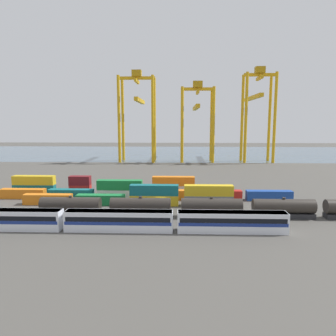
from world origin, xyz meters
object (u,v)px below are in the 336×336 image
gantry_crane_west (138,108)px  gantry_crane_central (197,113)px  shipping_container_6 (23,194)px  passenger_train (119,220)px  gantry_crane_east (257,106)px  shipping_container_1 (101,200)px  freight_tank_row (211,207)px  shipping_container_11 (219,195)px  shipping_container_8 (120,194)px

gantry_crane_west → gantry_crane_central: size_ratio=1.14×
shipping_container_6 → passenger_train: bearing=-38.9°
gantry_crane_east → shipping_container_1: bearing=-122.9°
gantry_crane_east → freight_tank_row: bearing=-108.1°
freight_tank_row → passenger_train: bearing=-153.1°
shipping_container_6 → gantry_crane_central: (52.16, 88.30, 24.15)m
passenger_train → shipping_container_11: bearing=48.7°
passenger_train → gantry_crane_west: size_ratio=1.34×
shipping_container_6 → gantry_crane_central: size_ratio=0.29×
gantry_crane_central → gantry_crane_east: 31.83m
freight_tank_row → shipping_container_1: size_ratio=6.24×
gantry_crane_central → passenger_train: bearing=-100.4°
shipping_container_1 → gantry_crane_east: 115.38m
shipping_container_8 → gantry_crane_east: gantry_crane_east is taller
shipping_container_11 → gantry_crane_east: bearing=70.9°
shipping_container_6 → freight_tank_row: bearing=-17.5°
freight_tank_row → gantry_crane_east: bearing=71.9°
gantry_crane_west → shipping_container_1: bearing=-88.5°
shipping_container_1 → shipping_container_6: (-22.97, 6.14, 0.00)m
passenger_train → shipping_container_8: size_ratio=5.24×
freight_tank_row → gantry_crane_west: bearing=105.9°
shipping_container_11 → gantry_crane_central: (-1.22, 88.30, 24.15)m
freight_tank_row → shipping_container_6: 52.25m
shipping_container_6 → gantry_crane_central: gantry_crane_central is taller
shipping_container_6 → gantry_crane_west: size_ratio=0.26×
passenger_train → shipping_container_1: passenger_train is taller
shipping_container_8 → gantry_crane_east: size_ratio=0.25×
passenger_train → gantry_crane_central: (20.91, 113.47, 23.30)m
shipping_container_11 → gantry_crane_central: size_ratio=0.29×
shipping_container_6 → shipping_container_8: bearing=0.0°
shipping_container_6 → gantry_crane_central: 105.36m
gantry_crane_central → gantry_crane_east: bearing=-0.8°
freight_tank_row → gantry_crane_central: size_ratio=1.81×
shipping_container_6 → gantry_crane_east: 124.56m
gantry_crane_east → shipping_container_6: bearing=-133.6°
passenger_train → shipping_container_8: (-4.55, 25.17, -0.84)m
shipping_container_8 → gantry_crane_west: bearing=94.0°
shipping_container_8 → gantry_crane_west: (-6.12, 87.04, 27.14)m
shipping_container_6 → gantry_crane_west: 93.47m
freight_tank_row → gantry_crane_central: gantry_crane_central is taller
gantry_crane_west → gantry_crane_east: size_ratio=0.97×
freight_tank_row → shipping_container_11: (3.57, 15.75, -0.86)m
shipping_container_11 → gantry_crane_west: 96.90m
shipping_container_6 → gantry_crane_west: bearing=76.7°
passenger_train → freight_tank_row: (18.56, 9.43, 0.01)m
gantry_crane_west → passenger_train: bearing=-84.6°
shipping_container_1 → gantry_crane_west: gantry_crane_west is taller
passenger_train → shipping_container_11: size_ratio=5.24×
shipping_container_11 → shipping_container_8: bearing=180.0°
gantry_crane_central → freight_tank_row: bearing=-91.3°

